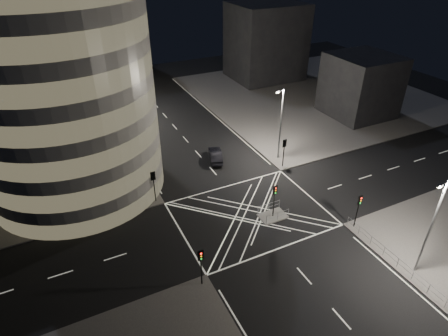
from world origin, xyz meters
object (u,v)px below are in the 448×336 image
sedan (215,155)px  traffic_signal_island (275,195)px  traffic_signal_nl (201,261)px  traffic_signal_fr (284,148)px  traffic_signal_nr (359,205)px  street_lamp_left_far (104,94)px  central_island (273,216)px  street_lamp_left_near (133,142)px  street_lamp_right_near (431,225)px  street_lamp_right_far (281,122)px  traffic_signal_fl (154,181)px

sedan → traffic_signal_island: bearing=110.7°
traffic_signal_nl → traffic_signal_fr: size_ratio=1.00×
traffic_signal_nr → street_lamp_left_far: (-18.24, 36.80, 2.63)m
central_island → traffic_signal_island: (0.00, 0.00, 2.84)m
traffic_signal_nr → street_lamp_left_near: (-18.24, 18.80, 2.63)m
traffic_signal_nl → sedan: size_ratio=0.86×
street_lamp_left_far → street_lamp_right_near: 47.88m
traffic_signal_nl → sedan: (10.30, 19.23, -2.15)m
traffic_signal_fr → sedan: traffic_signal_fr is taller
central_island → street_lamp_right_far: (7.44, 10.50, 5.47)m
traffic_signal_island → street_lamp_left_near: street_lamp_left_near is taller
traffic_signal_island → street_lamp_right_far: 13.13m
central_island → street_lamp_right_near: 15.54m
street_lamp_right_near → street_lamp_left_near: bearing=126.0°
central_island → traffic_signal_nl: traffic_signal_nl is taller
traffic_signal_nl → street_lamp_right_far: street_lamp_right_far is taller
traffic_signal_island → street_lamp_right_far: bearing=54.7°
central_island → street_lamp_right_near: bearing=-59.3°
traffic_signal_nl → street_lamp_right_near: street_lamp_right_near is taller
traffic_signal_fr → street_lamp_right_far: street_lamp_right_far is taller
street_lamp_left_near → street_lamp_right_far: bearing=-9.0°
traffic_signal_nr → street_lamp_right_far: bearing=87.7°
traffic_signal_fl → street_lamp_left_far: (-0.64, 23.20, 2.63)m
traffic_signal_island → sedan: bearing=92.1°
traffic_signal_nl → street_lamp_right_far: 24.27m
street_lamp_left_near → traffic_signal_island: bearing=-49.7°
traffic_signal_fl → street_lamp_right_near: size_ratio=0.40×
street_lamp_left_near → street_lamp_left_far: size_ratio=1.00×
street_lamp_right_far → sedan: bearing=156.6°
street_lamp_left_near → street_lamp_right_far: size_ratio=1.00×
traffic_signal_fl → traffic_signal_nl: (0.00, -13.60, 0.00)m
traffic_signal_nr → street_lamp_left_near: 26.32m
traffic_signal_fr → street_lamp_right_far: size_ratio=0.40×
central_island → traffic_signal_fr: 11.10m
traffic_signal_fr → sedan: (-7.30, 5.63, -2.15)m
street_lamp_left_far → street_lamp_right_near: (18.87, -44.00, 0.00)m
central_island → street_lamp_left_far: size_ratio=0.30×
traffic_signal_fr → street_lamp_left_near: size_ratio=0.40×
traffic_signal_island → street_lamp_left_near: (-11.44, 13.50, 2.63)m
street_lamp_left_near → street_lamp_right_far: (18.87, -3.00, 0.00)m
street_lamp_left_near → traffic_signal_nl: bearing=-88.1°
central_island → traffic_signal_nl: bearing=-153.9°
street_lamp_left_far → sedan: street_lamp_left_far is taller
traffic_signal_nl → street_lamp_right_near: size_ratio=0.40×
traffic_signal_fr → street_lamp_left_far: street_lamp_left_far is taller
street_lamp_left_far → traffic_signal_fr: bearing=-51.8°
street_lamp_right_near → street_lamp_left_far: bearing=113.2°
traffic_signal_fr → street_lamp_left_near: bearing=164.1°
traffic_signal_nr → street_lamp_left_near: bearing=134.1°
central_island → traffic_signal_nr: bearing=-37.9°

